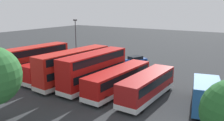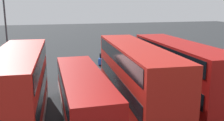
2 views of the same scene
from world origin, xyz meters
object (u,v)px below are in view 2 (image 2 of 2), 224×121
Objects in this scene: bus_double_decker_third at (178,72)px; bus_single_deck_fifth at (83,93)px; bus_single_deck_second at (220,79)px; waste_bin_yellow at (41,76)px; bus_double_decker_sixth at (20,87)px; car_small_green at (108,57)px; lamp_post_tall at (6,31)px; bus_double_decker_fourth at (134,77)px.

bus_single_deck_fifth is at bearing 1.44° from bus_double_decker_third.
bus_single_deck_second is 12.22× the size of waste_bin_yellow.
bus_double_decker_sixth is 17.70m from car_small_green.
lamp_post_tall reaches higher than bus_double_decker_third.
lamp_post_tall is 5.38m from waste_bin_yellow.
lamp_post_tall is (12.31, -10.59, 2.23)m from bus_double_decker_third.
bus_single_deck_fifth is at bearing 69.32° from car_small_green.
bus_double_decker_third is 14.76m from car_small_green.
bus_double_decker_sixth is (7.19, 0.25, -0.00)m from bus_double_decker_fourth.
bus_single_deck_fifth is (10.51, 0.31, -0.00)m from bus_single_deck_second.
bus_single_deck_second is 1.45× the size of lamp_post_tall.
bus_single_deck_fifth is at bearing 0.59° from bus_double_decker_fourth.
lamp_post_tall reaches higher than bus_single_deck_fifth.
car_small_green is 4.70× the size of waste_bin_yellow.
bus_single_deck_second reaches higher than waste_bin_yellow.
bus_double_decker_sixth is at bearing 2.09° from bus_double_decker_third.
bus_double_decker_third is at bearing 2.13° from bus_single_deck_second.
bus_double_decker_third is 1.03× the size of bus_single_deck_fifth.
bus_double_decker_fourth is at bearing 129.90° from lamp_post_tall.
car_small_green is at bearing -71.16° from bus_single_deck_second.
bus_single_deck_fifth is 2.44× the size of car_small_green.
bus_double_decker_third is at bearing 136.42° from waste_bin_yellow.
bus_double_decker_third is at bearing 94.96° from car_small_green.
lamp_post_tall reaches higher than bus_double_decker_sixth.
lamp_post_tall is at bearing -80.80° from bus_double_decker_sixth.
bus_single_deck_second is 14.24m from bus_double_decker_sixth.
waste_bin_yellow is (9.39, -8.94, -1.97)m from bus_double_decker_third.
waste_bin_yellow is (6.05, -9.08, -1.98)m from bus_double_decker_fourth.
waste_bin_yellow is at bearing -56.32° from bus_double_decker_fourth.
waste_bin_yellow is at bearing -96.99° from bus_double_decker_sixth.
lamp_post_tall is (5.47, -10.76, 3.06)m from bus_single_deck_fifth.
bus_double_decker_fourth is 1.52× the size of lamp_post_tall.
car_small_green reaches higher than waste_bin_yellow.
bus_double_decker_fourth is 12.79× the size of waste_bin_yellow.
bus_single_deck_second and bus_single_deck_fifth have the same top height.
bus_double_decker_fourth is (3.34, 0.14, 0.00)m from bus_double_decker_third.
bus_single_deck_fifth is at bearing 1.68° from bus_single_deck_second.
bus_double_decker_fourth is 14.16m from lamp_post_tall.
lamp_post_tall is at bearing -29.46° from waste_bin_yellow.
bus_single_deck_fifth is at bearing 105.64° from waste_bin_yellow.
car_small_green is (4.93, -14.46, -0.92)m from bus_single_deck_second.
waste_bin_yellow is at bearing 150.54° from lamp_post_tall.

